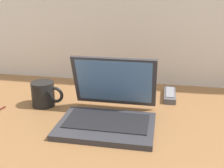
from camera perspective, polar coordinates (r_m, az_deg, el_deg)
name	(u,v)px	position (r m, az deg, el deg)	size (l,w,h in m)	color
desk	(112,119)	(1.00, -0.05, -7.33)	(1.60, 0.76, 0.03)	brown
laptop	(109,110)	(0.93, -0.54, -5.30)	(0.31, 0.29, 0.21)	#2D2D33
coffee_mug	(44,94)	(1.09, -13.91, -1.95)	(0.13, 0.09, 0.09)	black
remote_control_far	(170,95)	(1.17, 11.84, -2.16)	(0.05, 0.16, 0.02)	#4C4C51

